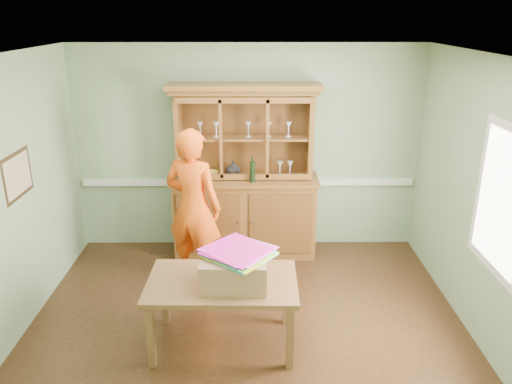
{
  "coord_description": "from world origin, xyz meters",
  "views": [
    {
      "loc": [
        0.07,
        -4.35,
        3.06
      ],
      "look_at": [
        0.1,
        0.4,
        1.33
      ],
      "focal_mm": 35.0,
      "sensor_mm": 36.0,
      "label": 1
    }
  ],
  "objects_px": {
    "china_hutch": "(245,196)",
    "cardboard_box": "(234,271)",
    "dining_table": "(222,288)",
    "person": "(193,207)"
  },
  "relations": [
    {
      "from": "china_hutch",
      "to": "cardboard_box",
      "type": "distance_m",
      "value": 2.08
    },
    {
      "from": "china_hutch",
      "to": "cardboard_box",
      "type": "xyz_separation_m",
      "value": [
        -0.06,
        -2.07,
        0.05
      ]
    },
    {
      "from": "dining_table",
      "to": "person",
      "type": "xyz_separation_m",
      "value": [
        -0.4,
        1.28,
        0.31
      ]
    },
    {
      "from": "china_hutch",
      "to": "cardboard_box",
      "type": "bearing_deg",
      "value": -91.79
    },
    {
      "from": "china_hutch",
      "to": "person",
      "type": "xyz_separation_m",
      "value": [
        -0.58,
        -0.74,
        0.15
      ]
    },
    {
      "from": "dining_table",
      "to": "person",
      "type": "relative_size",
      "value": 0.76
    },
    {
      "from": "china_hutch",
      "to": "dining_table",
      "type": "bearing_deg",
      "value": -95.18
    },
    {
      "from": "cardboard_box",
      "to": "person",
      "type": "bearing_deg",
      "value": 111.13
    },
    {
      "from": "cardboard_box",
      "to": "dining_table",
      "type": "bearing_deg",
      "value": 152.6
    },
    {
      "from": "china_hutch",
      "to": "person",
      "type": "height_order",
      "value": "china_hutch"
    }
  ]
}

